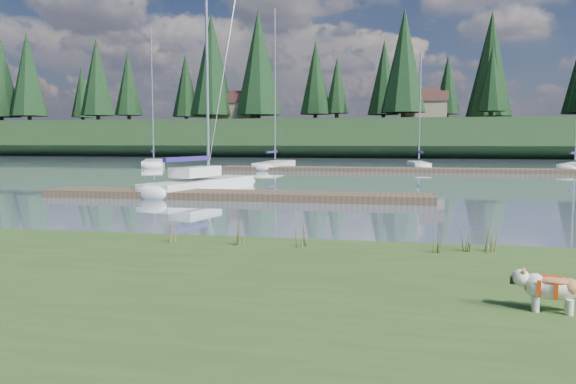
# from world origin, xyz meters

# --- Properties ---
(ground) EXTENTS (200.00, 200.00, 0.00)m
(ground) POSITION_xyz_m (0.00, 30.00, 0.00)
(ground) COLOR gray
(ground) RESTS_ON ground
(bank) EXTENTS (60.00, 9.00, 0.35)m
(bank) POSITION_xyz_m (0.00, -6.00, 0.17)
(bank) COLOR #314E1F
(bank) RESTS_ON ground
(ridge) EXTENTS (200.00, 20.00, 5.00)m
(ridge) POSITION_xyz_m (0.00, 73.00, 2.50)
(ridge) COLOR black
(ridge) RESTS_ON ground
(bulldog) EXTENTS (0.81, 0.41, 0.48)m
(bulldog) POSITION_xyz_m (4.43, -5.78, 0.65)
(bulldog) COLOR silver
(bulldog) RESTS_ON bank
(sailboat_main) EXTENTS (3.46, 8.29, 11.78)m
(sailboat_main) POSITION_xyz_m (-6.20, 12.27, 0.42)
(sailboat_main) COLOR white
(sailboat_main) RESTS_ON ground
(dock_near) EXTENTS (16.00, 2.00, 0.30)m
(dock_near) POSITION_xyz_m (-4.00, 9.00, 0.15)
(dock_near) COLOR #4C3D2C
(dock_near) RESTS_ON ground
(dock_far) EXTENTS (26.00, 2.20, 0.30)m
(dock_far) POSITION_xyz_m (2.00, 30.00, 0.15)
(dock_far) COLOR #4C3D2C
(dock_far) RESTS_ON ground
(sailboat_bg_0) EXTENTS (4.78, 8.55, 12.33)m
(sailboat_bg_0) POSITION_xyz_m (-19.40, 35.14, 0.32)
(sailboat_bg_0) COLOR white
(sailboat_bg_0) RESTS_ON ground
(sailboat_bg_1) EXTENTS (2.01, 9.00, 13.24)m
(sailboat_bg_1) POSITION_xyz_m (-7.58, 33.92, 0.33)
(sailboat_bg_1) COLOR white
(sailboat_bg_1) RESTS_ON ground
(sailboat_bg_2) EXTENTS (1.86, 6.39, 9.65)m
(sailboat_bg_2) POSITION_xyz_m (4.15, 35.25, 0.33)
(sailboat_bg_2) COLOR white
(sailboat_bg_2) RESTS_ON ground
(sailboat_bg_4) EXTENTS (4.42, 7.28, 10.92)m
(sailboat_bg_4) POSITION_xyz_m (16.37, 35.09, 0.33)
(sailboat_bg_4) COLOR white
(sailboat_bg_4) RESTS_ON ground
(weed_0) EXTENTS (0.17, 0.14, 0.65)m
(weed_0) POSITION_xyz_m (-0.40, -2.44, 0.62)
(weed_0) COLOR #475B23
(weed_0) RESTS_ON bank
(weed_1) EXTENTS (0.17, 0.14, 0.50)m
(weed_1) POSITION_xyz_m (0.80, -2.39, 0.56)
(weed_1) COLOR #475B23
(weed_1) RESTS_ON bank
(weed_2) EXTENTS (0.17, 0.14, 0.63)m
(weed_2) POSITION_xyz_m (3.87, -2.29, 0.62)
(weed_2) COLOR #475B23
(weed_2) RESTS_ON bank
(weed_3) EXTENTS (0.17, 0.14, 0.58)m
(weed_3) POSITION_xyz_m (-1.79, -2.40, 0.59)
(weed_3) COLOR #475B23
(weed_3) RESTS_ON bank
(weed_4) EXTENTS (0.17, 0.14, 0.51)m
(weed_4) POSITION_xyz_m (3.31, -2.47, 0.56)
(weed_4) COLOR #475B23
(weed_4) RESTS_ON bank
(weed_5) EXTENTS (0.17, 0.14, 0.68)m
(weed_5) POSITION_xyz_m (4.30, -2.21, 0.64)
(weed_5) COLOR #475B23
(weed_5) RESTS_ON bank
(mud_lip) EXTENTS (60.00, 0.50, 0.14)m
(mud_lip) POSITION_xyz_m (0.00, -1.60, 0.07)
(mud_lip) COLOR #33281C
(mud_lip) RESTS_ON ground
(conifer_0) EXTENTS (5.72, 5.72, 14.15)m
(conifer_0) POSITION_xyz_m (-55.00, 67.00, 12.64)
(conifer_0) COLOR #382619
(conifer_0) RESTS_ON ridge
(conifer_1) EXTENTS (4.40, 4.40, 11.30)m
(conifer_1) POSITION_xyz_m (-40.00, 71.00, 11.28)
(conifer_1) COLOR #382619
(conifer_1) RESTS_ON ridge
(conifer_2) EXTENTS (6.60, 6.60, 16.05)m
(conifer_2) POSITION_xyz_m (-25.00, 68.00, 13.54)
(conifer_2) COLOR #382619
(conifer_2) RESTS_ON ridge
(conifer_3) EXTENTS (4.84, 4.84, 12.25)m
(conifer_3) POSITION_xyz_m (-10.00, 72.00, 11.74)
(conifer_3) COLOR #382619
(conifer_3) RESTS_ON ridge
(conifer_4) EXTENTS (6.16, 6.16, 15.10)m
(conifer_4) POSITION_xyz_m (3.00, 66.00, 13.09)
(conifer_4) COLOR #382619
(conifer_4) RESTS_ON ridge
(conifer_5) EXTENTS (3.96, 3.96, 10.35)m
(conifer_5) POSITION_xyz_m (15.00, 70.00, 10.83)
(conifer_5) COLOR #382619
(conifer_5) RESTS_ON ridge
(house_0) EXTENTS (6.30, 5.30, 4.65)m
(house_0) POSITION_xyz_m (-22.00, 70.00, 7.31)
(house_0) COLOR gray
(house_0) RESTS_ON ridge
(house_1) EXTENTS (6.30, 5.30, 4.65)m
(house_1) POSITION_xyz_m (6.00, 71.00, 7.31)
(house_1) COLOR gray
(house_1) RESTS_ON ridge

